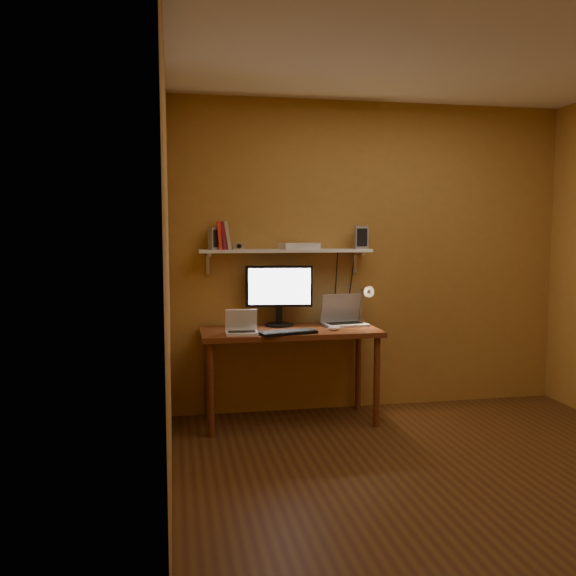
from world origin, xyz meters
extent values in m
cube|color=#533315|center=(0.00, 0.00, -0.01)|extent=(3.40, 3.20, 0.02)
cube|color=silver|center=(0.00, 0.00, 2.61)|extent=(3.40, 3.20, 0.02)
cube|color=#AB7A34|center=(0.00, 1.61, 1.30)|extent=(3.40, 0.02, 2.60)
cube|color=#AB7A34|center=(-1.71, 0.00, 1.30)|extent=(0.02, 3.20, 2.60)
cube|color=brown|center=(-0.77, 1.28, 0.73)|extent=(1.40, 0.60, 0.04)
cylinder|color=brown|center=(-1.41, 1.04, 0.35)|extent=(0.05, 0.05, 0.71)
cylinder|color=brown|center=(-0.13, 1.04, 0.35)|extent=(0.05, 0.05, 0.71)
cylinder|color=brown|center=(-1.41, 1.52, 0.35)|extent=(0.05, 0.05, 0.71)
cylinder|color=brown|center=(-0.13, 1.52, 0.35)|extent=(0.05, 0.05, 0.71)
cube|color=white|center=(-0.77, 1.47, 1.36)|extent=(1.40, 0.25, 0.02)
cube|color=silver|center=(-1.39, 1.58, 1.26)|extent=(0.03, 0.03, 0.18)
cube|color=silver|center=(-0.15, 1.58, 1.26)|extent=(0.03, 0.03, 0.18)
cylinder|color=black|center=(-0.83, 1.46, 0.76)|extent=(0.26, 0.26, 0.02)
cube|color=black|center=(-0.83, 1.46, 0.84)|extent=(0.06, 0.05, 0.17)
cube|color=black|center=(-0.83, 1.46, 1.07)|extent=(0.54, 0.10, 0.34)
cube|color=white|center=(-0.83, 1.45, 1.07)|extent=(0.50, 0.07, 0.29)
cube|color=#989AA0|center=(-0.30, 1.37, 0.76)|extent=(0.37, 0.28, 0.02)
cube|color=black|center=(-0.30, 1.37, 0.77)|extent=(0.30, 0.17, 0.00)
cube|color=#989AA0|center=(-0.31, 1.46, 0.89)|extent=(0.35, 0.12, 0.24)
cube|color=#142840|center=(-0.31, 1.46, 0.89)|extent=(0.30, 0.09, 0.20)
cube|color=white|center=(-1.17, 1.11, 0.76)|extent=(0.25, 0.18, 0.02)
cube|color=black|center=(-1.17, 1.11, 0.77)|extent=(0.21, 0.10, 0.00)
cube|color=white|center=(-1.17, 1.18, 0.85)|extent=(0.24, 0.06, 0.17)
cube|color=black|center=(-1.17, 1.18, 0.85)|extent=(0.21, 0.05, 0.14)
cube|color=black|center=(-0.83, 1.06, 0.76)|extent=(0.45, 0.24, 0.02)
ellipsoid|color=white|center=(-0.45, 1.16, 0.77)|extent=(0.11, 0.09, 0.04)
cube|color=silver|center=(-0.11, 1.52, 0.74)|extent=(0.05, 0.06, 0.08)
cylinder|color=silver|center=(-0.11, 1.52, 0.89)|extent=(0.02, 0.02, 0.28)
cylinder|color=silver|center=(-0.11, 1.44, 1.03)|extent=(0.01, 0.16, 0.01)
cone|color=silver|center=(-0.11, 1.36, 1.03)|extent=(0.09, 0.09, 0.09)
sphere|color=#FFE0A5|center=(-0.11, 1.34, 1.03)|extent=(0.04, 0.04, 0.04)
cube|color=#989AA0|center=(-1.33, 1.48, 1.46)|extent=(0.12, 0.12, 0.18)
cube|color=#989AA0|center=(-0.13, 1.47, 1.47)|extent=(0.12, 0.12, 0.19)
cube|color=red|center=(-1.30, 1.48, 1.49)|extent=(0.05, 0.15, 0.22)
cube|color=maroon|center=(-1.27, 1.48, 1.49)|extent=(0.06, 0.15, 0.22)
cube|color=tan|center=(-1.24, 1.48, 1.49)|extent=(0.06, 0.15, 0.22)
cube|color=silver|center=(-1.16, 1.42, 1.40)|extent=(0.10, 0.05, 0.06)
cylinder|color=black|center=(-1.16, 1.40, 1.40)|extent=(0.04, 0.03, 0.03)
cube|color=white|center=(-0.66, 1.46, 1.40)|extent=(0.33, 0.24, 0.05)
camera|label=1|loc=(-1.67, -3.38, 1.53)|focal=38.00mm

